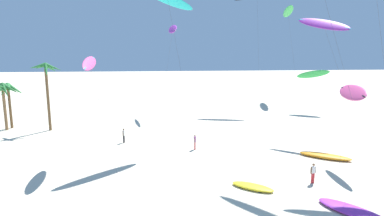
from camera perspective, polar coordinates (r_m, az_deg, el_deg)
name	(u,v)px	position (r m, az deg, el deg)	size (l,w,h in m)	color
palm_tree_1	(3,92)	(50.08, -30.16, 2.46)	(4.39, 4.08, 6.45)	olive
palm_tree_3	(8,91)	(50.94, -29.57, 2.65)	(4.29, 4.13, 6.32)	brown
palm_tree_4	(46,76)	(47.00, -24.17, 5.15)	(3.86, 3.42, 9.09)	brown
flying_kite_0	(288,12)	(74.15, 16.47, 15.90)	(3.03, 9.66, 19.83)	green
flying_kite_1	(313,74)	(59.44, 20.45, 5.59)	(5.41, 8.50, 7.75)	green
flying_kite_4	(324,24)	(43.34, 22.06, 13.46)	(5.48, 9.88, 15.09)	purple
flying_kite_7	(173,29)	(54.81, -3.41, 13.64)	(3.50, 12.38, 15.16)	purple
flying_kite_8	(90,63)	(32.07, -17.51, 7.51)	(4.53, 12.42, 10.44)	#EA5193
flying_kite_9	(352,92)	(33.24, 26.30, 2.48)	(3.02, 4.85, 7.81)	#EA5193
grounded_kite_0	(353,211)	(25.22, 26.39, -15.85)	(4.12, 4.86, 0.35)	purple
grounded_kite_1	(253,187)	(26.75, 10.57, -13.39)	(3.47, 2.98, 0.33)	yellow
grounded_kite_3	(325,156)	(35.71, 22.30, -7.77)	(4.88, 3.94, 0.44)	orange
person_foreground_walker	(313,172)	(28.75, 20.45, -10.52)	(0.50, 0.25, 1.70)	red
person_mid_field	(124,135)	(38.95, -11.87, -4.64)	(0.27, 0.50, 1.70)	black
person_far_watcher	(195,141)	(35.63, 0.51, -5.86)	(0.25, 0.50, 1.66)	red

